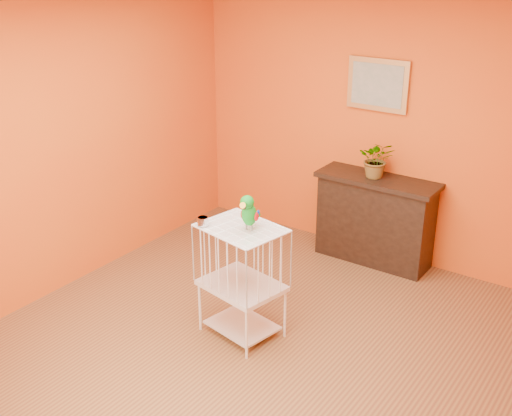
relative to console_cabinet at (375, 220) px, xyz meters
The scene contains 8 objects.
ground 2.09m from the console_cabinet, 94.30° to the right, with size 4.50×4.50×0.00m, color brown.
room_shell 2.34m from the console_cabinet, 94.30° to the right, with size 4.50×4.50×4.50m.
console_cabinet is the anchor object (origin of this frame).
potted_plant 0.59m from the console_cabinet, 152.44° to the left, with size 0.33×0.37×0.29m, color #26722D.
framed_picture 1.32m from the console_cabinet, 130.66° to the left, with size 0.62×0.04×0.50m.
birdcage 1.86m from the console_cabinet, 99.51° to the right, with size 0.70×0.59×0.96m.
feed_cup 2.13m from the console_cabinet, 106.31° to the right, with size 0.09×0.09×0.06m, color silver.
parrot 1.97m from the console_cabinet, 97.12° to the right, with size 0.15×0.27×0.30m.
Camera 1 is at (2.53, -3.44, 3.03)m, focal length 45.00 mm.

